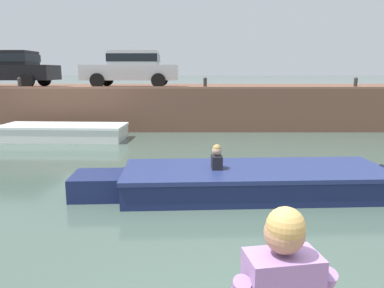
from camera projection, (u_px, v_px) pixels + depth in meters
ground_plane at (205, 175)px, 8.81m from camera, size 400.00×400.00×0.00m
far_quay_wall at (199, 104)px, 17.69m from camera, size 60.00×6.00×1.72m
far_wall_coping at (200, 88)px, 14.69m from camera, size 60.00×0.24×0.08m
boat_moored_west_white at (59, 132)px, 13.26m from camera, size 5.21×1.79×0.55m
motorboat_passing at (243, 181)px, 7.40m from camera, size 6.32×2.05×1.01m
car_leftmost_black at (7, 67)px, 16.34m from camera, size 4.40×2.01×1.54m
car_left_inner_silver at (133, 67)px, 16.33m from camera, size 4.11×2.01×1.54m
mooring_bollard_west at (20, 82)px, 14.79m from camera, size 0.15×0.15×0.45m
mooring_bollard_mid at (206, 82)px, 14.78m from camera, size 0.15×0.15×0.45m
mooring_bollard_east at (357, 82)px, 14.77m from camera, size 0.15×0.15×0.45m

